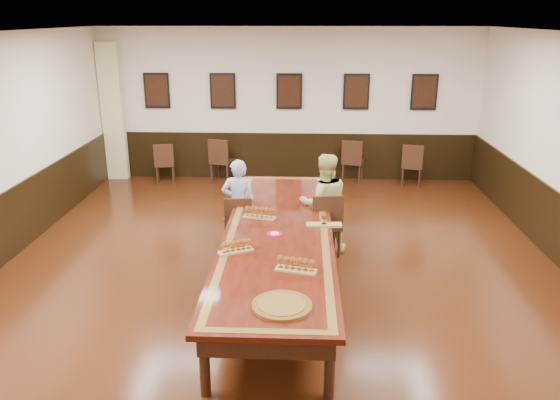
{
  "coord_description": "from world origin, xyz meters",
  "views": [
    {
      "loc": [
        0.31,
        -6.59,
        3.41
      ],
      "look_at": [
        0.0,
        0.5,
        1.0
      ],
      "focal_mm": 35.0,
      "sensor_mm": 36.0,
      "label": 1
    }
  ],
  "objects_px": {
    "spare_chair_c": "(353,160)",
    "person_man": "(239,204)",
    "chair_woman": "(325,223)",
    "carved_platter": "(282,306)",
    "spare_chair_b": "(222,160)",
    "conference_table": "(278,240)",
    "spare_chair_d": "(412,164)",
    "chair_man": "(239,222)",
    "person_woman": "(324,203)",
    "spare_chair_a": "(165,162)"
  },
  "relations": [
    {
      "from": "spare_chair_a",
      "to": "chair_man",
      "type": "bearing_deg",
      "value": 109.02
    },
    {
      "from": "chair_woman",
      "to": "person_man",
      "type": "relative_size",
      "value": 0.69
    },
    {
      "from": "spare_chair_b",
      "to": "spare_chair_c",
      "type": "height_order",
      "value": "spare_chair_b"
    },
    {
      "from": "spare_chair_c",
      "to": "person_man",
      "type": "relative_size",
      "value": 0.66
    },
    {
      "from": "chair_man",
      "to": "carved_platter",
      "type": "distance_m",
      "value": 3.19
    },
    {
      "from": "chair_woman",
      "to": "person_woman",
      "type": "xyz_separation_m",
      "value": [
        -0.02,
        0.1,
        0.27
      ]
    },
    {
      "from": "chair_man",
      "to": "conference_table",
      "type": "bearing_deg",
      "value": 116.44
    },
    {
      "from": "spare_chair_d",
      "to": "person_woman",
      "type": "distance_m",
      "value": 3.99
    },
    {
      "from": "chair_woman",
      "to": "carved_platter",
      "type": "distance_m",
      "value": 3.03
    },
    {
      "from": "person_man",
      "to": "carved_platter",
      "type": "height_order",
      "value": "person_man"
    },
    {
      "from": "chair_man",
      "to": "spare_chair_d",
      "type": "relative_size",
      "value": 0.97
    },
    {
      "from": "spare_chair_d",
      "to": "conference_table",
      "type": "xyz_separation_m",
      "value": [
        -2.59,
        -4.56,
        0.16
      ]
    },
    {
      "from": "spare_chair_c",
      "to": "person_man",
      "type": "xyz_separation_m",
      "value": [
        -2.04,
        -3.62,
        0.23
      ]
    },
    {
      "from": "spare_chair_a",
      "to": "spare_chair_c",
      "type": "bearing_deg",
      "value": 172.59
    },
    {
      "from": "spare_chair_b",
      "to": "conference_table",
      "type": "relative_size",
      "value": 0.19
    },
    {
      "from": "chair_woman",
      "to": "conference_table",
      "type": "relative_size",
      "value": 0.19
    },
    {
      "from": "chair_woman",
      "to": "spare_chair_b",
      "type": "relative_size",
      "value": 1.02
    },
    {
      "from": "carved_platter",
      "to": "person_man",
      "type": "bearing_deg",
      "value": 103.91
    },
    {
      "from": "spare_chair_b",
      "to": "person_woman",
      "type": "bearing_deg",
      "value": 134.39
    },
    {
      "from": "spare_chair_c",
      "to": "conference_table",
      "type": "xyz_separation_m",
      "value": [
        -1.38,
        -4.81,
        0.15
      ]
    },
    {
      "from": "chair_man",
      "to": "spare_chair_c",
      "type": "xyz_separation_m",
      "value": [
        2.03,
        3.71,
        0.03
      ]
    },
    {
      "from": "spare_chair_c",
      "to": "conference_table",
      "type": "bearing_deg",
      "value": 88.0
    },
    {
      "from": "spare_chair_c",
      "to": "spare_chair_d",
      "type": "relative_size",
      "value": 1.03
    },
    {
      "from": "spare_chair_a",
      "to": "chair_woman",
      "type": "bearing_deg",
      "value": 121.86
    },
    {
      "from": "person_man",
      "to": "person_woman",
      "type": "distance_m",
      "value": 1.29
    },
    {
      "from": "spare_chair_c",
      "to": "carved_platter",
      "type": "height_order",
      "value": "spare_chair_c"
    },
    {
      "from": "conference_table",
      "to": "carved_platter",
      "type": "relative_size",
      "value": 7.48
    },
    {
      "from": "person_woman",
      "to": "conference_table",
      "type": "relative_size",
      "value": 0.3
    },
    {
      "from": "spare_chair_c",
      "to": "conference_table",
      "type": "relative_size",
      "value": 0.18
    },
    {
      "from": "spare_chair_c",
      "to": "person_woman",
      "type": "xyz_separation_m",
      "value": [
        -0.75,
        -3.7,
        0.29
      ]
    },
    {
      "from": "spare_chair_d",
      "to": "person_man",
      "type": "bearing_deg",
      "value": 58.38
    },
    {
      "from": "chair_woman",
      "to": "person_woman",
      "type": "height_order",
      "value": "person_woman"
    },
    {
      "from": "spare_chair_c",
      "to": "person_woman",
      "type": "relative_size",
      "value": 0.61
    },
    {
      "from": "chair_man",
      "to": "spare_chair_d",
      "type": "xyz_separation_m",
      "value": [
        3.24,
        3.46,
        0.01
      ]
    },
    {
      "from": "chair_woman",
      "to": "carved_platter",
      "type": "bearing_deg",
      "value": 71.41
    },
    {
      "from": "chair_woman",
      "to": "spare_chair_b",
      "type": "bearing_deg",
      "value": -69.41
    },
    {
      "from": "spare_chair_b",
      "to": "carved_platter",
      "type": "distance_m",
      "value": 6.85
    },
    {
      "from": "person_woman",
      "to": "conference_table",
      "type": "distance_m",
      "value": 1.28
    },
    {
      "from": "spare_chair_d",
      "to": "conference_table",
      "type": "distance_m",
      "value": 5.25
    },
    {
      "from": "person_man",
      "to": "spare_chair_b",
      "type": "bearing_deg",
      "value": -81.94
    },
    {
      "from": "chair_woman",
      "to": "spare_chair_a",
      "type": "relative_size",
      "value": 1.12
    },
    {
      "from": "spare_chair_d",
      "to": "spare_chair_b",
      "type": "bearing_deg",
      "value": 10.52
    },
    {
      "from": "spare_chair_b",
      "to": "person_man",
      "type": "height_order",
      "value": "person_man"
    },
    {
      "from": "chair_man",
      "to": "spare_chair_b",
      "type": "height_order",
      "value": "spare_chair_b"
    },
    {
      "from": "chair_woman",
      "to": "spare_chair_b",
      "type": "xyz_separation_m",
      "value": [
        -2.07,
        3.69,
        -0.01
      ]
    },
    {
      "from": "chair_man",
      "to": "spare_chair_b",
      "type": "relative_size",
      "value": 0.92
    },
    {
      "from": "person_woman",
      "to": "carved_platter",
      "type": "xyz_separation_m",
      "value": [
        -0.51,
        -3.08,
        0.02
      ]
    },
    {
      "from": "spare_chair_c",
      "to": "spare_chair_b",
      "type": "bearing_deg",
      "value": 16.39
    },
    {
      "from": "spare_chair_d",
      "to": "chair_man",
      "type": "bearing_deg",
      "value": 59.21
    },
    {
      "from": "spare_chair_a",
      "to": "person_man",
      "type": "xyz_separation_m",
      "value": [
        1.98,
        -3.38,
        0.26
      ]
    }
  ]
}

